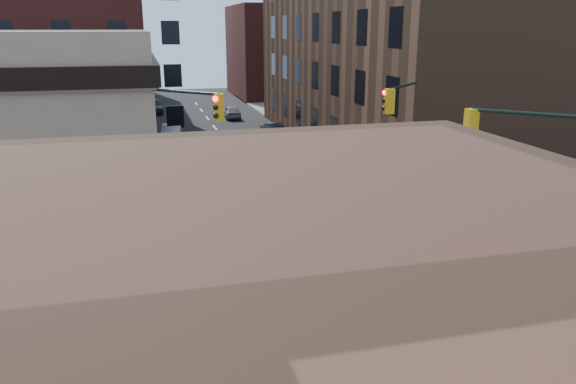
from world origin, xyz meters
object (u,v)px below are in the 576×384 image
pedestrian_a (123,204)px  barrel_bank (171,210)px  barrel_road (408,234)px  barricade_nw_a (88,229)px  parked_car_wfar (172,134)px  parked_car_enear (273,130)px  pedestrian_b (93,205)px  pickup (164,202)px  parked_car_wnear (190,145)px  police_car (285,240)px

pedestrian_a → barrel_bank: (2.25, 0.44, -0.63)m
barrel_road → barricade_nw_a: size_ratio=0.79×
barricade_nw_a → parked_car_wfar: bearing=86.9°
parked_car_enear → pedestrian_b: pedestrian_b is taller
pickup → parked_car_wnear: bearing=-20.9°
pedestrian_b → police_car: bearing=-25.9°
pickup → barrel_road: size_ratio=5.07×
police_car → pedestrian_a: pedestrian_a is taller
pedestrian_a → parked_car_wfar: bearing=77.6°
pickup → pedestrian_b: size_ratio=3.12×
pedestrian_b → barrel_road: bearing=-13.0°
barrel_bank → barricade_nw_a: 4.39m
pickup → parked_car_wfar: (1.45, 18.98, -0.02)m
pedestrian_a → barrel_road: 13.29m
pedestrian_b → barrel_road: size_ratio=1.62×
pedestrian_a → barricade_nw_a: pedestrian_a is taller
police_car → parked_car_enear: (5.44, 25.69, -0.09)m
pedestrian_b → barrel_bank: bearing=10.2°
barrel_bank → barrel_road: bearing=-31.8°
parked_car_wfar → pedestrian_b: 20.07m
barrel_road → parked_car_wnear: bearing=109.9°
parked_car_enear → barrel_bank: size_ratio=4.28×
parked_car_wnear → barricade_nw_a: 18.24m
barrel_road → barrel_bank: 11.51m
barrel_bank → pedestrian_a: bearing=-169.0°
pedestrian_a → police_car: bearing=-43.1°
pickup → parked_car_enear: bearing=-38.7°
barrel_bank → parked_car_wnear: bearing=81.6°
parked_car_wnear → pedestrian_b: 15.94m
police_car → barrel_bank: police_car is taller
parked_car_enear → parked_car_wnear: bearing=29.5°
pickup → barrel_bank: (0.30, -0.61, -0.29)m
barrel_bank → pedestrian_b: bearing=178.5°
barricade_nw_a → pedestrian_a: bearing=61.6°
pickup → barrel_road: bearing=-134.5°
barrel_bank → barricade_nw_a: barricade_nw_a is taller
parked_car_enear → barrel_road: parked_car_enear is taller
parked_car_wfar → pedestrian_a: bearing=-92.6°
barrel_road → pickup: bearing=146.5°
barrel_road → barricade_nw_a: barricade_nw_a is taller
barrel_road → police_car: bearing=179.1°
police_car → barrel_bank: (-4.27, 5.97, -0.28)m
parked_car_enear → pedestrian_b: size_ratio=2.29×
pickup → barrel_road: pickup is taller
parked_car_wfar → police_car: bearing=-76.0°
pedestrian_a → pedestrian_b: pedestrian_a is taller
police_car → pedestrian_a: 8.56m
pickup → pedestrian_a: (-1.95, -1.04, 0.34)m
pickup → parked_car_wfar: 19.04m
barricade_nw_a → barrel_bank: bearing=41.5°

